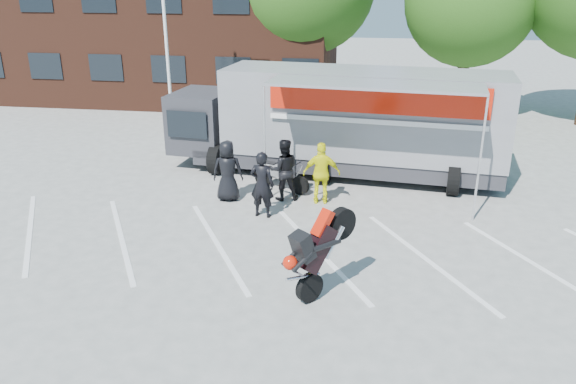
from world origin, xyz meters
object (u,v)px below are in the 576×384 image
(spectator_leather_c, at_px, (284,170))
(parked_motorcycle, at_px, (281,190))
(spectator_hivis, at_px, (322,173))
(flagpole, at_px, (170,2))
(spectator_leather_a, at_px, (228,171))
(stunt_bike_rider, at_px, (333,290))
(tree_mid, at_px, (471,1))
(spectator_leather_b, at_px, (262,185))
(transporter_truck, at_px, (345,174))

(spectator_leather_c, bearing_deg, parked_motorcycle, -91.53)
(parked_motorcycle, xyz_separation_m, spectator_hivis, (1.25, -0.80, 0.87))
(flagpole, bearing_deg, spectator_leather_a, -59.89)
(spectator_leather_a, xyz_separation_m, spectator_leather_c, (1.53, 0.29, 0.01))
(spectator_leather_c, xyz_separation_m, spectator_hivis, (1.07, -0.11, -0.01))
(stunt_bike_rider, bearing_deg, tree_mid, 116.35)
(flagpole, relative_size, stunt_bike_rider, 4.07)
(flagpole, bearing_deg, stunt_bike_rider, -57.05)
(flagpole, bearing_deg, tree_mid, 23.97)
(tree_mid, bearing_deg, spectator_leather_b, -117.99)
(spectator_leather_b, distance_m, spectator_leather_c, 1.32)
(transporter_truck, height_order, spectator_leather_c, spectator_leather_c)
(tree_mid, bearing_deg, spectator_hivis, -114.61)
(tree_mid, height_order, spectator_leather_a, tree_mid)
(flagpole, bearing_deg, spectator_hivis, -44.21)
(tree_mid, xyz_separation_m, spectator_leather_c, (-6.12, -10.91, -4.07))
(transporter_truck, height_order, parked_motorcycle, transporter_truck)
(spectator_leather_c, bearing_deg, tree_mid, -135.44)
(stunt_bike_rider, relative_size, spectator_leather_b, 1.12)
(stunt_bike_rider, relative_size, spectator_leather_a, 1.14)
(spectator_leather_b, relative_size, spectator_leather_c, 1.01)
(parked_motorcycle, xyz_separation_m, spectator_leather_a, (-1.34, -0.98, 0.86))
(flagpole, height_order, tree_mid, flagpole)
(tree_mid, distance_m, parked_motorcycle, 12.99)
(parked_motorcycle, bearing_deg, spectator_hivis, -98.50)
(flagpole, distance_m, spectator_leather_c, 8.87)
(tree_mid, bearing_deg, transporter_truck, -118.18)
(spectator_leather_a, bearing_deg, spectator_leather_c, -177.90)
(spectator_leather_b, bearing_deg, spectator_leather_c, -97.52)
(parked_motorcycle, relative_size, spectator_hivis, 1.09)
(parked_motorcycle, distance_m, stunt_bike_rider, 5.79)
(stunt_bike_rider, height_order, spectator_leather_c, spectator_leather_c)
(parked_motorcycle, height_order, spectator_leather_b, spectator_leather_b)
(flagpole, xyz_separation_m, spectator_hivis, (6.19, -6.03, -4.19))
(flagpole, relative_size, transporter_truck, 0.77)
(parked_motorcycle, relative_size, spectator_leather_a, 1.10)
(spectator_leather_c, height_order, spectator_hivis, spectator_leather_c)
(spectator_leather_a, distance_m, spectator_leather_b, 1.53)
(parked_motorcycle, distance_m, spectator_leather_b, 2.16)
(spectator_leather_b, bearing_deg, transporter_truck, -109.55)
(flagpole, distance_m, tree_mid, 12.31)
(transporter_truck, relative_size, spectator_leather_a, 6.02)
(parked_motorcycle, height_order, spectator_leather_c, spectator_leather_c)
(stunt_bike_rider, xyz_separation_m, spectator_leather_c, (-1.79, 4.75, 0.87))
(transporter_truck, bearing_deg, stunt_bike_rider, -82.30)
(flagpole, xyz_separation_m, transporter_truck, (6.70, -3.49, -5.05))
(flagpole, height_order, spectator_leather_b, flagpole)
(flagpole, bearing_deg, transporter_truck, -27.53)
(parked_motorcycle, height_order, spectator_hivis, spectator_hivis)
(transporter_truck, relative_size, spectator_leather_b, 5.87)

